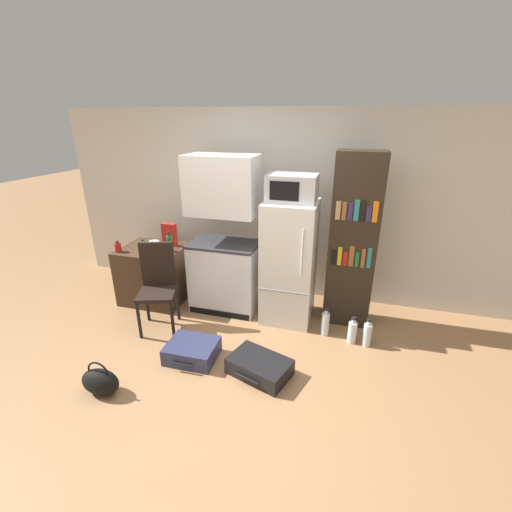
# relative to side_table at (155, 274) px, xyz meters

# --- Properties ---
(ground_plane) EXTENTS (24.00, 24.00, 0.00)m
(ground_plane) POSITION_rel_side_table_xyz_m (1.45, -1.26, -0.37)
(ground_plane) COLOR #A3754C
(wall_back) EXTENTS (6.40, 0.10, 2.43)m
(wall_back) POSITION_rel_side_table_xyz_m (1.65, 0.74, 0.85)
(wall_back) COLOR beige
(wall_back) RESTS_ON ground_plane
(side_table) EXTENTS (0.80, 0.69, 0.74)m
(side_table) POSITION_rel_side_table_xyz_m (0.00, 0.00, 0.00)
(side_table) COLOR #422D1E
(side_table) RESTS_ON ground_plane
(kitchen_hutch) EXTENTS (0.84, 0.56, 1.92)m
(kitchen_hutch) POSITION_rel_side_table_xyz_m (0.98, 0.07, 0.52)
(kitchen_hutch) COLOR white
(kitchen_hutch) RESTS_ON ground_plane
(refrigerator) EXTENTS (0.59, 0.63, 1.45)m
(refrigerator) POSITION_rel_side_table_xyz_m (1.80, 0.04, 0.36)
(refrigerator) COLOR white
(refrigerator) RESTS_ON ground_plane
(microwave) EXTENTS (0.53, 0.38, 0.29)m
(microwave) POSITION_rel_side_table_xyz_m (1.80, 0.04, 1.23)
(microwave) COLOR #B7B7BC
(microwave) RESTS_ON refrigerator
(bookshelf) EXTENTS (0.52, 0.35, 1.99)m
(bookshelf) POSITION_rel_side_table_xyz_m (2.49, 0.18, 0.63)
(bookshelf) COLOR #2D2319
(bookshelf) RESTS_ON ground_plane
(bottle_ketchup_red) EXTENTS (0.08, 0.08, 0.14)m
(bottle_ketchup_red) POSITION_rel_side_table_xyz_m (-0.33, -0.23, 0.43)
(bottle_ketchup_red) COLOR #AD1914
(bottle_ketchup_red) RESTS_ON side_table
(bottle_green_tall) EXTENTS (0.08, 0.08, 0.26)m
(bottle_green_tall) POSITION_rel_side_table_xyz_m (0.30, -0.05, 0.48)
(bottle_green_tall) COLOR #1E6028
(bottle_green_tall) RESTS_ON side_table
(bottle_milk_white) EXTENTS (0.08, 0.08, 0.20)m
(bottle_milk_white) POSITION_rel_side_table_xyz_m (0.06, -0.25, 0.45)
(bottle_milk_white) COLOR white
(bottle_milk_white) RESTS_ON side_table
(bowl) EXTENTS (0.14, 0.14, 0.04)m
(bowl) POSITION_rel_side_table_xyz_m (-0.05, 0.14, 0.39)
(bowl) COLOR silver
(bowl) RESTS_ON side_table
(cereal_box) EXTENTS (0.19, 0.07, 0.30)m
(cereal_box) POSITION_rel_side_table_xyz_m (0.19, 0.15, 0.52)
(cereal_box) COLOR red
(cereal_box) RESTS_ON side_table
(chair) EXTENTS (0.51, 0.51, 1.01)m
(chair) POSITION_rel_side_table_xyz_m (0.39, -0.54, 0.22)
(chair) COLOR black
(chair) RESTS_ON ground_plane
(suitcase_large_flat) EXTENTS (0.66, 0.53, 0.16)m
(suitcase_large_flat) POSITION_rel_side_table_xyz_m (1.74, -1.06, -0.29)
(suitcase_large_flat) COLOR black
(suitcase_large_flat) RESTS_ON ground_plane
(suitcase_small_flat) EXTENTS (0.51, 0.45, 0.18)m
(suitcase_small_flat) POSITION_rel_side_table_xyz_m (1.02, -1.02, -0.28)
(suitcase_small_flat) COLOR navy
(suitcase_small_flat) RESTS_ON ground_plane
(handbag) EXTENTS (0.36, 0.20, 0.33)m
(handbag) POSITION_rel_side_table_xyz_m (0.45, -1.68, -0.24)
(handbag) COLOR black
(handbag) RESTS_ON ground_plane
(water_bottle_front) EXTENTS (0.09, 0.09, 0.34)m
(water_bottle_front) POSITION_rel_side_table_xyz_m (2.28, -0.22, -0.22)
(water_bottle_front) COLOR silver
(water_bottle_front) RESTS_ON ground_plane
(water_bottle_middle) EXTENTS (0.09, 0.09, 0.32)m
(water_bottle_middle) POSITION_rel_side_table_xyz_m (2.58, -0.29, -0.24)
(water_bottle_middle) COLOR silver
(water_bottle_middle) RESTS_ON ground_plane
(water_bottle_back) EXTENTS (0.09, 0.09, 0.33)m
(water_bottle_back) POSITION_rel_side_table_xyz_m (2.73, -0.31, -0.23)
(water_bottle_back) COLOR silver
(water_bottle_back) RESTS_ON ground_plane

